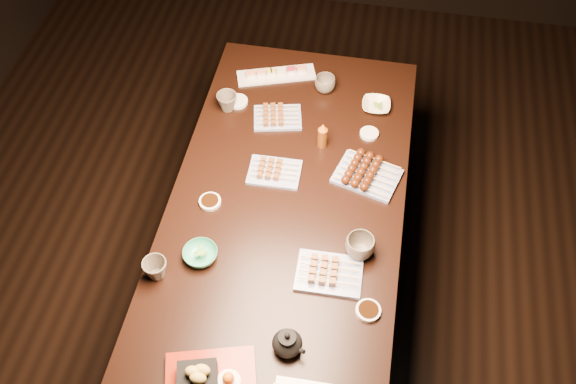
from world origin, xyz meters
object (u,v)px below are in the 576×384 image
(dining_table, at_px, (286,257))
(yakitori_plate_left, at_px, (278,115))
(yakitori_plate_right, at_px, (329,271))
(edamame_bowl_green, at_px, (200,255))
(teapot, at_px, (287,342))
(condiment_bottle, at_px, (322,135))
(yakitori_plate_center, at_px, (274,169))
(teacup_near_left, at_px, (156,269))
(edamame_bowl_cream, at_px, (376,106))
(teacup_far_right, at_px, (325,84))
(tempura_tray, at_px, (210,380))
(sushi_platter_far, at_px, (276,73))
(teacup_far_left, at_px, (227,102))
(teacup_mid_right, at_px, (360,247))

(dining_table, distance_m, yakitori_plate_left, 0.61)
(yakitori_plate_right, xyz_separation_m, edamame_bowl_green, (-0.47, -0.01, -0.01))
(teapot, height_order, condiment_bottle, condiment_bottle)
(yakitori_plate_center, height_order, teacup_near_left, teacup_near_left)
(edamame_bowl_cream, distance_m, teacup_far_right, 0.25)
(tempura_tray, bearing_deg, condiment_bottle, 64.14)
(edamame_bowl_green, relative_size, condiment_bottle, 1.02)
(yakitori_plate_center, relative_size, tempura_tray, 0.72)
(sushi_platter_far, distance_m, teapot, 1.32)
(teacup_far_left, bearing_deg, teapot, -66.56)
(yakitori_plate_center, height_order, teacup_far_right, teacup_far_right)
(sushi_platter_far, height_order, teacup_far_right, teacup_far_right)
(teacup_far_left, distance_m, condiment_bottle, 0.45)
(condiment_bottle, bearing_deg, yakitori_plate_center, -131.83)
(yakitori_plate_right, height_order, edamame_bowl_cream, yakitori_plate_right)
(sushi_platter_far, relative_size, yakitori_plate_center, 1.71)
(yakitori_plate_center, distance_m, teacup_mid_right, 0.49)
(edamame_bowl_green, bearing_deg, teapot, -37.92)
(teacup_far_left, xyz_separation_m, condiment_bottle, (0.43, -0.14, 0.02))
(yakitori_plate_right, relative_size, yakitori_plate_left, 1.16)
(yakitori_plate_right, xyz_separation_m, teacup_far_left, (-0.55, 0.74, 0.01))
(tempura_tray, bearing_deg, teacup_near_left, 113.38)
(yakitori_plate_center, relative_size, teacup_mid_right, 1.91)
(yakitori_plate_center, distance_m, teacup_far_right, 0.53)
(yakitori_plate_center, xyz_separation_m, teacup_far_left, (-0.27, 0.32, 0.01))
(edamame_bowl_cream, relative_size, tempura_tray, 0.43)
(edamame_bowl_green, bearing_deg, yakitori_plate_right, 1.31)
(sushi_platter_far, distance_m, condiment_bottle, 0.46)
(dining_table, distance_m, yakitori_plate_center, 0.43)
(yakitori_plate_center, bearing_deg, teacup_mid_right, -41.10)
(yakitori_plate_left, bearing_deg, tempura_tray, -101.46)
(sushi_platter_far, bearing_deg, edamame_bowl_green, 66.51)
(teacup_far_right, bearing_deg, edamame_bowl_cream, -16.99)
(edamame_bowl_green, bearing_deg, yakitori_plate_left, 79.01)
(edamame_bowl_cream, bearing_deg, tempura_tray, -106.54)
(yakitori_plate_center, distance_m, yakitori_plate_left, 0.30)
(teacup_near_left, relative_size, teacup_far_left, 0.99)
(edamame_bowl_green, xyz_separation_m, condiment_bottle, (0.35, 0.62, 0.04))
(yakitori_plate_left, distance_m, edamame_bowl_cream, 0.43)
(yakitori_plate_center, bearing_deg, edamame_bowl_green, -114.50)
(teacup_near_left, height_order, condiment_bottle, condiment_bottle)
(dining_table, xyz_separation_m, yakitori_plate_left, (-0.12, 0.45, 0.40))
(edamame_bowl_cream, distance_m, teacup_far_left, 0.64)
(teapot, bearing_deg, teacup_near_left, -177.03)
(yakitori_plate_right, bearing_deg, teacup_far_left, 125.14)
(dining_table, bearing_deg, yakitori_plate_right, -52.79)
(sushi_platter_far, relative_size, yakitori_plate_left, 1.75)
(dining_table, relative_size, edamame_bowl_cream, 14.66)
(dining_table, bearing_deg, teacup_far_right, 85.42)
(teacup_mid_right, bearing_deg, yakitori_plate_center, 140.11)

